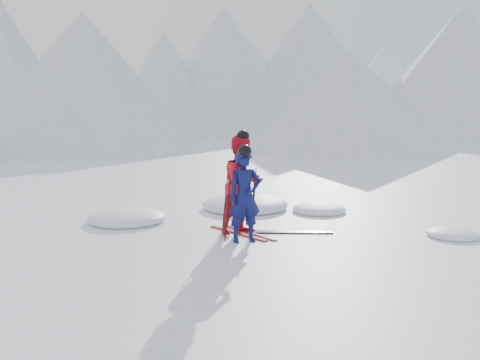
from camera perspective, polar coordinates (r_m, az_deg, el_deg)
name	(u,v)px	position (r m, az deg, el deg)	size (l,w,h in m)	color
ground	(334,231)	(10.82, 10.53, -5.69)	(160.00, 160.00, 0.00)	white
mountain_range	(195,65)	(46.01, -5.03, 12.77)	(106.15, 62.94, 15.53)	#B2BCD1
skier_blue	(245,196)	(9.63, 0.53, -1.86)	(0.64, 0.42, 1.76)	#0C1049
skier_red	(243,185)	(10.27, 0.33, -0.57)	(0.97, 0.76, 2.01)	red
pole_blue_left	(227,211)	(9.73, -1.43, -3.52)	(0.02, 0.02, 1.17)	black
pole_blue_right	(253,209)	(10.00, 1.41, -3.22)	(0.02, 0.02, 1.17)	black
pole_red_left	(225,200)	(10.47, -1.67, -2.28)	(0.02, 0.02, 1.34)	black
pole_red_right	(254,199)	(10.56, 1.60, -2.19)	(0.02, 0.02, 1.34)	black
ski_worn_left	(237,233)	(10.42, -0.30, -5.99)	(0.09, 1.70, 0.03)	black
ski_worn_right	(248,232)	(10.49, 0.95, -5.89)	(0.09, 1.70, 0.03)	black
ski_loose_a	(284,231)	(10.60, 4.97, -5.78)	(0.09, 1.70, 0.03)	black
ski_loose_b	(291,233)	(10.51, 5.80, -5.91)	(0.09, 1.70, 0.03)	black
snow_lumps	(234,214)	(12.50, -0.70, -3.79)	(7.41, 5.80, 0.49)	white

